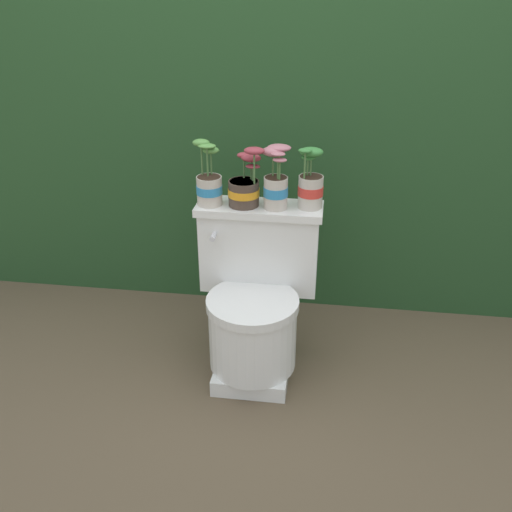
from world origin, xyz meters
TOP-DOWN VIEW (x-y plane):
  - ground_plane at (0.00, 0.00)m, footprint 12.00×12.00m
  - hedge_backdrop at (0.00, 0.87)m, footprint 3.96×0.64m
  - toilet at (-0.05, 0.04)m, footprint 0.49×0.46m
  - potted_plant_left at (-0.24, 0.14)m, footprint 0.11×0.10m
  - potted_plant_midleft at (-0.11, 0.15)m, footprint 0.14×0.12m
  - potted_plant_middle at (0.01, 0.14)m, footprint 0.11×0.11m
  - potted_plant_midright at (0.14, 0.17)m, footprint 0.10×0.10m

SIDE VIEW (x-z plane):
  - ground_plane at x=0.00m, z-range 0.00..0.00m
  - toilet at x=-0.05m, z-range -0.03..0.65m
  - hedge_backdrop at x=0.00m, z-range 0.00..1.49m
  - potted_plant_midleft at x=-0.11m, z-range 0.63..0.87m
  - potted_plant_left at x=-0.24m, z-range 0.63..0.88m
  - potted_plant_midright at x=0.14m, z-range 0.65..0.88m
  - potted_plant_middle at x=0.01m, z-range 0.66..0.90m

